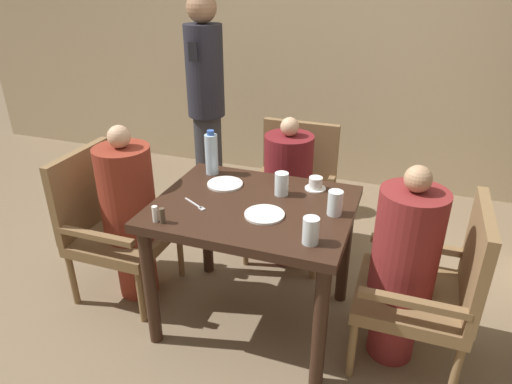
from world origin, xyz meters
name	(u,v)px	position (x,y,z in m)	size (l,w,h in m)	color
ground_plane	(254,317)	(0.00, 0.00, 0.00)	(16.00, 16.00, 0.00)	#7A664C
wall_back	(338,29)	(0.00, 2.18, 1.40)	(8.00, 0.06, 2.80)	tan
dining_table	(253,224)	(0.00, 0.00, 0.65)	(1.03, 0.82, 0.77)	#331E14
chair_left_side	(110,221)	(-0.93, 0.00, 0.48)	(0.54, 0.54, 0.92)	brown
diner_in_left_chair	(130,213)	(-0.79, 0.00, 0.57)	(0.32, 0.32, 1.11)	maroon
chair_far_side	(293,188)	(0.00, 0.83, 0.48)	(0.54, 0.54, 0.92)	brown
diner_in_far_chair	(288,191)	(0.00, 0.68, 0.53)	(0.32, 0.32, 1.04)	maroon
chair_right_side	(432,285)	(0.93, 0.00, 0.48)	(0.54, 0.54, 0.92)	brown
diner_in_right_chair	(403,266)	(0.79, 0.00, 0.56)	(0.32, 0.32, 1.10)	maroon
standing_host	(206,101)	(-0.85, 1.24, 0.93)	(0.30, 0.33, 1.74)	#2D2D33
plate_main_left	(225,184)	(-0.23, 0.16, 0.77)	(0.20, 0.20, 0.01)	white
plate_main_right	(264,214)	(0.09, -0.10, 0.77)	(0.20, 0.20, 0.01)	white
teacup_with_saucer	(316,184)	(0.27, 0.28, 0.80)	(0.12, 0.12, 0.07)	white
water_bottle	(211,154)	(-0.37, 0.29, 0.89)	(0.08, 0.08, 0.27)	silver
glass_tall_near	(335,203)	(0.42, 0.03, 0.83)	(0.08, 0.08, 0.13)	silver
glass_tall_mid	(282,184)	(0.11, 0.15, 0.83)	(0.08, 0.08, 0.13)	silver
glass_tall_far	(311,231)	(0.37, -0.27, 0.83)	(0.08, 0.08, 0.13)	silver
salt_shaker	(155,214)	(-0.39, -0.33, 0.81)	(0.03, 0.03, 0.08)	white
pepper_shaker	(162,216)	(-0.35, -0.33, 0.81)	(0.03, 0.03, 0.08)	#4C3D2D
fork_beside_plate	(197,205)	(-0.27, -0.12, 0.77)	(0.16, 0.10, 0.00)	silver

